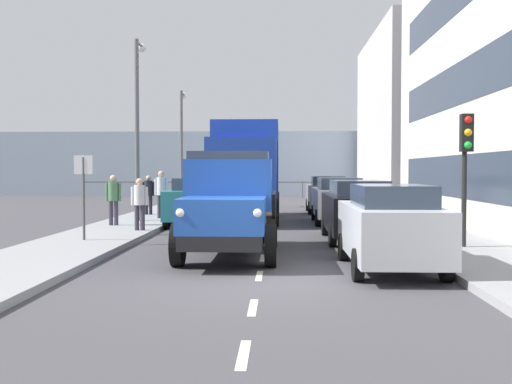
{
  "coord_description": "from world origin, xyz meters",
  "views": [
    {
      "loc": [
        -0.4,
        11.12,
        2.01
      ],
      "look_at": [
        0.36,
        -7.99,
        1.33
      ],
      "focal_mm": 43.28,
      "sensor_mm": 36.0,
      "label": 1
    }
  ],
  "objects_px": {
    "car_grey_kerbside_3": "(327,194)",
    "car_maroon_oppositeside_2": "(227,190)",
    "truck_vintage_blue": "(229,206)",
    "pedestrian_couple_b": "(113,196)",
    "car_white_kerbside_2": "(338,199)",
    "lorry_cargo_blue": "(247,168)",
    "street_sign": "(84,182)",
    "pedestrian_with_bag": "(148,192)",
    "car_silver_kerbside_near": "(390,226)",
    "car_teal_oppositeside_0": "(197,201)",
    "lamp_post_promenade": "(138,113)",
    "car_black_kerbside_1": "(358,209)",
    "pedestrian_in_dark_coat": "(161,190)",
    "traffic_light_near": "(466,151)",
    "pedestrian_strolling": "(140,200)",
    "car_navy_oppositeside_1": "(215,194)",
    "lamp_post_far": "(182,137)"
  },
  "relations": [
    {
      "from": "lamp_post_far",
      "to": "traffic_light_near",
      "type": "bearing_deg",
      "value": 118.8
    },
    {
      "from": "car_white_kerbside_2",
      "to": "lorry_cargo_blue",
      "type": "bearing_deg",
      "value": -17.92
    },
    {
      "from": "truck_vintage_blue",
      "to": "car_white_kerbside_2",
      "type": "height_order",
      "value": "truck_vintage_blue"
    },
    {
      "from": "traffic_light_near",
      "to": "street_sign",
      "type": "xyz_separation_m",
      "value": [
        9.68,
        -1.19,
        -0.79
      ]
    },
    {
      "from": "car_black_kerbside_1",
      "to": "car_grey_kerbside_3",
      "type": "height_order",
      "value": "same"
    },
    {
      "from": "car_white_kerbside_2",
      "to": "lamp_post_promenade",
      "type": "xyz_separation_m",
      "value": [
        7.45,
        0.69,
        3.2
      ]
    },
    {
      "from": "pedestrian_couple_b",
      "to": "traffic_light_near",
      "type": "bearing_deg",
      "value": 151.25
    },
    {
      "from": "car_maroon_oppositeside_2",
      "to": "lamp_post_far",
      "type": "distance_m",
      "value": 4.1
    },
    {
      "from": "car_white_kerbside_2",
      "to": "pedestrian_in_dark_coat",
      "type": "relative_size",
      "value": 2.38
    },
    {
      "from": "car_navy_oppositeside_1",
      "to": "street_sign",
      "type": "distance_m",
      "value": 12.3
    },
    {
      "from": "lorry_cargo_blue",
      "to": "lamp_post_far",
      "type": "relative_size",
      "value": 1.36
    },
    {
      "from": "car_black_kerbside_1",
      "to": "street_sign",
      "type": "distance_m",
      "value": 7.58
    },
    {
      "from": "lorry_cargo_blue",
      "to": "pedestrian_with_bag",
      "type": "bearing_deg",
      "value": -13.83
    },
    {
      "from": "lamp_post_promenade",
      "to": "lamp_post_far",
      "type": "xyz_separation_m",
      "value": [
        -0.03,
        -9.96,
        -0.32
      ]
    },
    {
      "from": "car_silver_kerbside_near",
      "to": "street_sign",
      "type": "relative_size",
      "value": 1.85
    },
    {
      "from": "truck_vintage_blue",
      "to": "car_maroon_oppositeside_2",
      "type": "bearing_deg",
      "value": -84.91
    },
    {
      "from": "car_teal_oppositeside_0",
      "to": "pedestrian_in_dark_coat",
      "type": "distance_m",
      "value": 2.3
    },
    {
      "from": "pedestrian_in_dark_coat",
      "to": "street_sign",
      "type": "height_order",
      "value": "street_sign"
    },
    {
      "from": "car_silver_kerbside_near",
      "to": "car_white_kerbside_2",
      "type": "relative_size",
      "value": 0.95
    },
    {
      "from": "car_maroon_oppositeside_2",
      "to": "pedestrian_couple_b",
      "type": "distance_m",
      "value": 14.19
    },
    {
      "from": "truck_vintage_blue",
      "to": "pedestrian_strolling",
      "type": "bearing_deg",
      "value": -56.55
    },
    {
      "from": "pedestrian_strolling",
      "to": "pedestrian_couple_b",
      "type": "distance_m",
      "value": 2.12
    },
    {
      "from": "truck_vintage_blue",
      "to": "car_navy_oppositeside_1",
      "type": "bearing_deg",
      "value": -82.71
    },
    {
      "from": "pedestrian_in_dark_coat",
      "to": "traffic_light_near",
      "type": "height_order",
      "value": "traffic_light_near"
    },
    {
      "from": "car_grey_kerbside_3",
      "to": "pedestrian_in_dark_coat",
      "type": "distance_m",
      "value": 8.68
    },
    {
      "from": "truck_vintage_blue",
      "to": "car_grey_kerbside_3",
      "type": "distance_m",
      "value": 15.39
    },
    {
      "from": "traffic_light_near",
      "to": "pedestrian_couple_b",
      "type": "bearing_deg",
      "value": -28.75
    },
    {
      "from": "pedestrian_couple_b",
      "to": "car_grey_kerbside_3",
      "type": "bearing_deg",
      "value": -132.48
    },
    {
      "from": "pedestrian_with_bag",
      "to": "street_sign",
      "type": "distance_m",
      "value": 9.33
    },
    {
      "from": "car_white_kerbside_2",
      "to": "pedestrian_strolling",
      "type": "height_order",
      "value": "pedestrian_strolling"
    },
    {
      "from": "car_grey_kerbside_3",
      "to": "pedestrian_with_bag",
      "type": "xyz_separation_m",
      "value": [
        7.69,
        3.55,
        0.21
      ]
    },
    {
      "from": "pedestrian_with_bag",
      "to": "street_sign",
      "type": "xyz_separation_m",
      "value": [
        -0.27,
        9.31,
        0.58
      ]
    },
    {
      "from": "lorry_cargo_blue",
      "to": "car_teal_oppositeside_0",
      "type": "relative_size",
      "value": 1.95
    },
    {
      "from": "car_white_kerbside_2",
      "to": "street_sign",
      "type": "bearing_deg",
      "value": 43.92
    },
    {
      "from": "car_maroon_oppositeside_2",
      "to": "car_teal_oppositeside_0",
      "type": "bearing_deg",
      "value": 90.0
    },
    {
      "from": "pedestrian_with_bag",
      "to": "traffic_light_near",
      "type": "bearing_deg",
      "value": 133.47
    },
    {
      "from": "car_teal_oppositeside_0",
      "to": "car_navy_oppositeside_1",
      "type": "bearing_deg",
      "value": -90.0
    },
    {
      "from": "car_silver_kerbside_near",
      "to": "car_teal_oppositeside_0",
      "type": "bearing_deg",
      "value": -61.77
    },
    {
      "from": "car_maroon_oppositeside_2",
      "to": "pedestrian_strolling",
      "type": "xyz_separation_m",
      "value": [
        1.35,
        15.64,
        0.19
      ]
    },
    {
      "from": "car_grey_kerbside_3",
      "to": "car_maroon_oppositeside_2",
      "type": "relative_size",
      "value": 0.86
    },
    {
      "from": "car_teal_oppositeside_0",
      "to": "pedestrian_in_dark_coat",
      "type": "height_order",
      "value": "pedestrian_in_dark_coat"
    },
    {
      "from": "car_grey_kerbside_3",
      "to": "car_navy_oppositeside_1",
      "type": "distance_m",
      "value": 5.24
    },
    {
      "from": "car_grey_kerbside_3",
      "to": "car_teal_oppositeside_0",
      "type": "relative_size",
      "value": 0.93
    },
    {
      "from": "truck_vintage_blue",
      "to": "car_black_kerbside_1",
      "type": "distance_m",
      "value": 4.86
    },
    {
      "from": "truck_vintage_blue",
      "to": "car_black_kerbside_1",
      "type": "relative_size",
      "value": 1.24
    },
    {
      "from": "pedestrian_strolling",
      "to": "lamp_post_promenade",
      "type": "xyz_separation_m",
      "value": [
        0.92,
        -3.81,
        3.01
      ]
    },
    {
      "from": "pedestrian_strolling",
      "to": "pedestrian_in_dark_coat",
      "type": "xyz_separation_m",
      "value": [
        0.26,
        -4.82,
        0.14
      ]
    },
    {
      "from": "car_grey_kerbside_3",
      "to": "street_sign",
      "type": "relative_size",
      "value": 1.75
    },
    {
      "from": "car_white_kerbside_2",
      "to": "street_sign",
      "type": "distance_m",
      "value": 10.33
    },
    {
      "from": "lamp_post_promenade",
      "to": "street_sign",
      "type": "xyz_separation_m",
      "value": [
        -0.03,
        6.45,
        -2.41
      ]
    }
  ]
}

